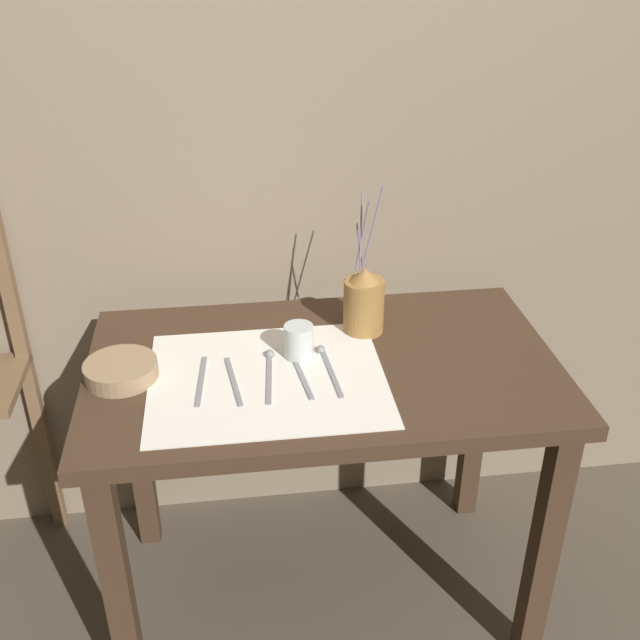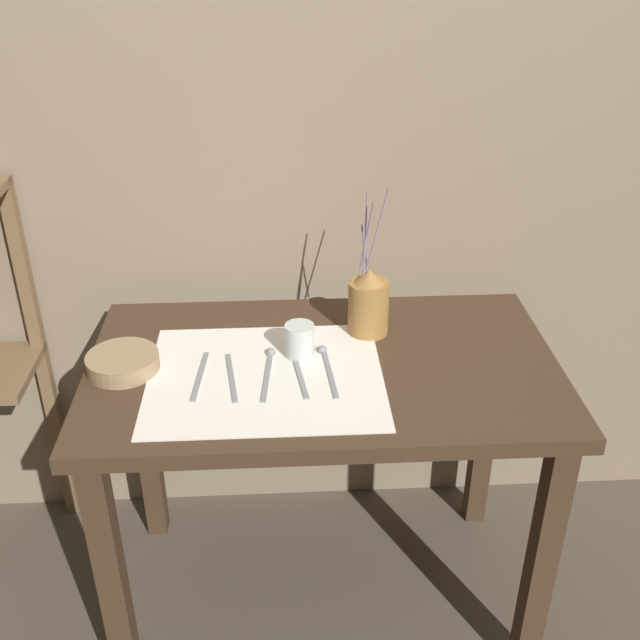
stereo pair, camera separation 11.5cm
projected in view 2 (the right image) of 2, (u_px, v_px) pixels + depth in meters
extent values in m
plane|color=brown|center=(323.00, 588.00, 2.23)|extent=(12.00, 12.00, 0.00)
cube|color=gray|center=(314.00, 149.00, 2.03)|extent=(7.00, 0.06, 2.40)
cube|color=#422D1E|center=(323.00, 369.00, 1.85)|extent=(1.16, 0.68, 0.04)
cube|color=#422D1E|center=(112.00, 580.00, 1.77)|extent=(0.06, 0.06, 0.76)
cube|color=#422D1E|center=(541.00, 562.00, 1.82)|extent=(0.06, 0.06, 0.76)
cube|color=#422D1E|center=(146.00, 435.00, 2.26)|extent=(0.06, 0.06, 0.76)
cube|color=#422D1E|center=(485.00, 423.00, 2.31)|extent=(0.06, 0.06, 0.76)
cube|color=brown|center=(43.00, 364.00, 2.23)|extent=(0.04, 0.04, 1.16)
cube|color=white|center=(265.00, 376.00, 1.78)|extent=(0.56, 0.47, 0.00)
cylinder|color=olive|center=(368.00, 308.00, 1.93)|extent=(0.11, 0.11, 0.14)
cone|color=olive|center=(369.00, 276.00, 1.89)|extent=(0.08, 0.08, 0.04)
cylinder|color=slate|center=(377.00, 230.00, 1.83)|extent=(0.05, 0.02, 0.21)
cylinder|color=slate|center=(364.00, 247.00, 1.86)|extent=(0.02, 0.01, 0.12)
cylinder|color=slate|center=(365.00, 234.00, 1.82)|extent=(0.01, 0.05, 0.20)
cylinder|color=slate|center=(366.00, 238.00, 1.82)|extent=(0.03, 0.02, 0.19)
cylinder|color=#9E7F5B|center=(123.00, 362.00, 1.80)|extent=(0.17, 0.17, 0.04)
cylinder|color=silver|center=(300.00, 340.00, 1.84)|extent=(0.07, 0.07, 0.09)
cube|color=gray|center=(200.00, 376.00, 1.78)|extent=(0.03, 0.21, 0.00)
cube|color=gray|center=(232.00, 377.00, 1.77)|extent=(0.04, 0.21, 0.00)
cube|color=gray|center=(267.00, 376.00, 1.77)|extent=(0.03, 0.21, 0.00)
sphere|color=gray|center=(271.00, 352.00, 1.86)|extent=(0.02, 0.02, 0.02)
cube|color=gray|center=(299.00, 374.00, 1.78)|extent=(0.04, 0.21, 0.00)
cube|color=gray|center=(330.00, 373.00, 1.79)|extent=(0.03, 0.21, 0.00)
sphere|color=gray|center=(324.00, 350.00, 1.87)|extent=(0.02, 0.02, 0.02)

